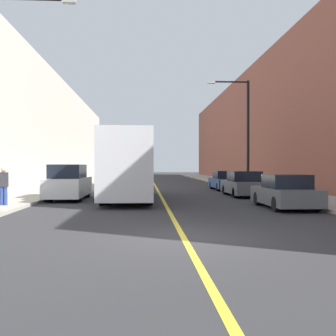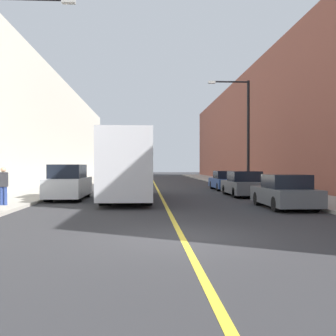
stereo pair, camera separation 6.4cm
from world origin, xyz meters
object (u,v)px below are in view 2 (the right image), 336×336
Objects in this scene: street_lamp_left at (3,88)px; parked_suv_left at (69,183)px; street_lamp_right at (245,127)px; car_right_far at (225,181)px; bus at (129,165)px; pedestrian at (3,185)px; car_right_near at (285,193)px; car_right_mid at (244,185)px.

parked_suv_left is at bearing 80.98° from street_lamp_left.
parked_suv_left is at bearing -150.93° from street_lamp_right.
street_lamp_left is (-11.31, -14.68, 4.07)m from car_right_far.
bus is 6.72m from pedestrian.
bus is 1.31× the size of street_lamp_right.
bus is at bearing 145.40° from car_right_near.
car_right_mid is 6.08m from car_right_far.
pedestrian is (-0.88, 2.47, -3.73)m from street_lamp_left.
car_right_near is at bearing -95.58° from street_lamp_right.
street_lamp_left is at bearing -123.34° from bus.
car_right_near is at bearing -34.60° from bus.
car_right_far is (6.97, 8.07, -1.22)m from bus.
bus is 1.28× the size of street_lamp_left.
car_right_far is 2.86× the size of pedestrian.
car_right_near reaches higher than car_right_far.
street_lamp_left is 1.02× the size of street_lamp_right.
car_right_far is 0.59× the size of street_lamp_left.
car_right_near is (10.20, -4.93, -0.22)m from parked_suv_left.
parked_suv_left is 1.15× the size of car_right_near.
car_right_mid reaches higher than car_right_near.
street_lamp_left is at bearing -99.02° from parked_suv_left.
car_right_near is 0.54× the size of street_lamp_right.
car_right_near is 11.95m from street_lamp_right.
street_lamp_right is (1.19, 4.44, 3.96)m from car_right_mid.
car_right_far is at bearing 49.19° from bus.
bus reaches higher than car_right_mid.
car_right_mid is at bearing 90.79° from car_right_near.
street_lamp_left is (-1.07, -6.76, 3.84)m from parked_suv_left.
parked_suv_left is 4.71m from pedestrian.
parked_suv_left is 11.33m from car_right_near.
parked_suv_left reaches higher than pedestrian.
street_lamp_right reaches higher than bus.
street_lamp_left reaches higher than car_right_far.
parked_suv_left is at bearing -169.68° from car_right_mid.
pedestrian reaches higher than car_right_mid.
street_lamp_left is at bearing -170.82° from car_right_near.
bus is at bearing -2.68° from parked_suv_left.
car_right_near is at bearing -25.81° from parked_suv_left.
pedestrian is (-5.22, -4.13, -0.88)m from bus.
parked_suv_left is 10.27m from car_right_mid.
car_right_mid is at bearing 10.32° from parked_suv_left.
pedestrian is at bearing -134.96° from car_right_far.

